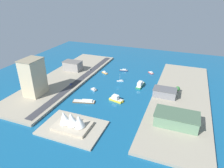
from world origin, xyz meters
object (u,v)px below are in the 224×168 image
(tugboat_red, at_px, (151,73))
(opera_landmark, at_px, (72,121))
(sedan_silver, at_px, (90,70))
(yacht_sleek_gray, at_px, (94,89))
(barge_flat_brown, at_px, (85,101))
(warehouse_low_gray, at_px, (165,92))
(traffic_light_waterfront, at_px, (83,78))
(ferry_yellow_fast, at_px, (116,99))
(water_taxi_orange, at_px, (105,73))
(terminal_long_green, at_px, (176,119))
(patrol_launch_navy, at_px, (124,70))
(office_block_beige, at_px, (33,77))
(hatchback_blue, at_px, (71,84))
(sailboat_small_white, at_px, (120,81))
(ferry_green_doubledeck, at_px, (140,85))
(carpark_squat_concrete, at_px, (73,66))

(tugboat_red, relative_size, opera_landmark, 0.29)
(sedan_silver, relative_size, opera_landmark, 0.14)
(yacht_sleek_gray, relative_size, barge_flat_brown, 0.36)
(warehouse_low_gray, bearing_deg, traffic_light_waterfront, -2.90)
(ferry_yellow_fast, distance_m, tugboat_red, 110.67)
(water_taxi_orange, relative_size, barge_flat_brown, 0.44)
(sedan_silver, bearing_deg, terminal_long_green, 145.36)
(water_taxi_orange, bearing_deg, ferry_yellow_fast, 121.96)
(traffic_light_waterfront, bearing_deg, tugboat_red, -140.98)
(yacht_sleek_gray, height_order, opera_landmark, opera_landmark)
(patrol_launch_navy, relative_size, office_block_beige, 0.31)
(hatchback_blue, xyz_separation_m, traffic_light_waterfront, (-10.03, -19.80, 3.42))
(office_block_beige, bearing_deg, sailboat_small_white, -136.83)
(ferry_green_doubledeck, height_order, carpark_squat_concrete, carpark_squat_concrete)
(carpark_squat_concrete, distance_m, sedan_silver, 30.69)
(yacht_sleek_gray, xyz_separation_m, terminal_long_green, (-115.48, 43.44, 8.07))
(patrol_launch_navy, xyz_separation_m, carpark_squat_concrete, (80.89, 34.20, 9.61))
(ferry_yellow_fast, bearing_deg, sedan_silver, -45.57)
(warehouse_low_gray, xyz_separation_m, office_block_beige, (160.73, 55.20, 18.88))
(tugboat_red, distance_m, warehouse_low_gray, 85.79)
(yacht_sleek_gray, bearing_deg, ferry_green_doubledeck, -148.26)
(water_taxi_orange, bearing_deg, tugboat_red, -159.00)
(yacht_sleek_gray, height_order, traffic_light_waterfront, traffic_light_waterfront)
(yacht_sleek_gray, height_order, office_block_beige, office_block_beige)
(patrol_launch_navy, relative_size, sedan_silver, 2.96)
(ferry_yellow_fast, xyz_separation_m, traffic_light_waterfront, (66.20, -35.52, 4.50))
(water_taxi_orange, relative_size, carpark_squat_concrete, 0.42)
(barge_flat_brown, distance_m, sedan_silver, 102.75)
(opera_landmark, bearing_deg, terminal_long_green, -157.12)
(sailboat_small_white, distance_m, hatchback_blue, 75.20)
(sailboat_small_white, distance_m, tugboat_red, 62.49)
(sailboat_small_white, bearing_deg, warehouse_low_gray, 157.67)
(ferry_yellow_fast, height_order, tugboat_red, ferry_yellow_fast)
(sailboat_small_white, distance_m, patrol_launch_navy, 43.83)
(office_block_beige, bearing_deg, tugboat_red, -133.61)
(traffic_light_waterfront, bearing_deg, sailboat_small_white, -156.17)
(barge_flat_brown, xyz_separation_m, terminal_long_green, (-111.86, 9.93, 8.29))
(water_taxi_orange, xyz_separation_m, terminal_long_green, (-125.69, 107.39, 8.27))
(terminal_long_green, height_order, sedan_silver, terminal_long_green)
(sailboat_small_white, xyz_separation_m, warehouse_low_gray, (-70.86, 29.11, 7.44))
(hatchback_blue, bearing_deg, yacht_sleek_gray, -179.52)
(office_block_beige, bearing_deg, patrol_launch_navy, -122.56)
(ferry_green_doubledeck, height_order, traffic_light_waterfront, traffic_light_waterfront)
(yacht_sleek_gray, xyz_separation_m, office_block_beige, (64.56, 41.93, 25.85))
(yacht_sleek_gray, xyz_separation_m, ferry_yellow_fast, (-39.71, 16.03, 1.44))
(hatchback_blue, bearing_deg, sailboat_small_white, -145.39)
(carpark_squat_concrete, bearing_deg, ferry_green_doubledeck, 172.94)
(opera_landmark, bearing_deg, tugboat_red, -104.64)
(yacht_sleek_gray, relative_size, tugboat_red, 0.99)
(warehouse_low_gray, distance_m, opera_landmark, 126.34)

